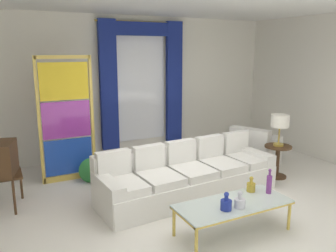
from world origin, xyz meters
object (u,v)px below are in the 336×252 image
at_px(bottle_blue_decanter, 226,204).
at_px(bottle_crystal_tall, 269,183).
at_px(bottle_amber_squat, 240,202).
at_px(stained_glass_divider, 67,122).
at_px(bottle_ruby_flask, 251,186).
at_px(peacock_figurine, 93,171).
at_px(couch_white_long, 186,176).
at_px(table_lamp_brass, 280,122).
at_px(armchair_white, 254,151).
at_px(round_side_table, 277,158).
at_px(coffee_table, 233,205).

distance_m(bottle_blue_decanter, bottle_crystal_tall, 0.82).
relative_size(bottle_amber_squat, stained_glass_divider, 0.10).
height_order(bottle_ruby_flask, peacock_figurine, bottle_ruby_flask).
distance_m(couch_white_long, table_lamp_brass, 2.01).
bearing_deg(armchair_white, peacock_figurine, 171.29).
relative_size(round_side_table, table_lamp_brass, 1.04).
height_order(bottle_crystal_tall, round_side_table, bottle_crystal_tall).
height_order(bottle_amber_squat, round_side_table, bottle_amber_squat).
bearing_deg(couch_white_long, peacock_figurine, 136.67).
distance_m(couch_white_long, peacock_figurine, 1.67).
bearing_deg(bottle_amber_squat, armchair_white, 45.80).
xyz_separation_m(stained_glass_divider, table_lamp_brass, (3.41, -1.58, -0.03)).
bearing_deg(table_lamp_brass, couch_white_long, 177.70).
bearing_deg(table_lamp_brass, bottle_ruby_flask, -145.09).
bearing_deg(armchair_white, table_lamp_brass, -97.52).
bearing_deg(coffee_table, bottle_ruby_flask, 23.02).
bearing_deg(bottle_crystal_tall, peacock_figurine, 125.72).
distance_m(coffee_table, round_side_table, 2.30).
relative_size(peacock_figurine, round_side_table, 1.01).
distance_m(bottle_amber_squat, peacock_figurine, 2.84).
distance_m(couch_white_long, bottle_ruby_flask, 1.20).
relative_size(couch_white_long, bottle_crystal_tall, 8.68).
relative_size(couch_white_long, coffee_table, 2.00).
height_order(couch_white_long, armchair_white, couch_white_long).
distance_m(bottle_amber_squat, table_lamp_brass, 2.45).
height_order(bottle_crystal_tall, bottle_ruby_flask, bottle_crystal_tall).
distance_m(bottle_amber_squat, round_side_table, 2.39).
relative_size(coffee_table, bottle_ruby_flask, 6.98).
bearing_deg(peacock_figurine, round_side_table, -21.60).
bearing_deg(coffee_table, stained_glass_divider, 117.52).
xyz_separation_m(bottle_blue_decanter, table_lamp_brass, (2.14, 1.35, 0.54)).
bearing_deg(bottle_crystal_tall, stained_glass_divider, 126.59).
bearing_deg(couch_white_long, bottle_blue_decanter, -100.73).
xyz_separation_m(bottle_crystal_tall, armchair_white, (1.43, 1.94, -0.26)).
bearing_deg(bottle_crystal_tall, bottle_amber_squat, -165.01).
bearing_deg(peacock_figurine, bottle_blue_decanter, -69.84).
distance_m(bottle_crystal_tall, table_lamp_brass, 1.87).
bearing_deg(coffee_table, bottle_amber_squat, -94.83).
bearing_deg(bottle_crystal_tall, couch_white_long, 112.52).
height_order(couch_white_long, peacock_figurine, couch_white_long).
xyz_separation_m(bottle_crystal_tall, table_lamp_brass, (1.34, 1.21, 0.48)).
height_order(bottle_crystal_tall, bottle_amber_squat, bottle_crystal_tall).
relative_size(couch_white_long, bottle_blue_decanter, 13.04).
bearing_deg(armchair_white, couch_white_long, -161.47).
xyz_separation_m(bottle_crystal_tall, bottle_ruby_flask, (-0.17, 0.16, -0.07)).
xyz_separation_m(peacock_figurine, round_side_table, (3.08, -1.22, 0.14)).
bearing_deg(couch_white_long, bottle_crystal_tall, -67.48).
bearing_deg(round_side_table, stained_glass_divider, 155.12).
relative_size(couch_white_long, table_lamp_brass, 5.21).
distance_m(bottle_ruby_flask, table_lamp_brass, 1.92).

